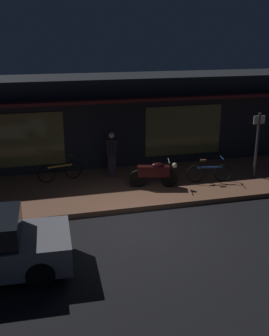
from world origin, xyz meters
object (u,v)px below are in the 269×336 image
motorcycle (154,173)px  bicycle_parked (209,172)px  sign_post (257,141)px  bicycle_extra (60,171)px  person_bystander (112,153)px

motorcycle → bicycle_parked: motorcycle is taller
bicycle_parked → motorcycle: bearing=179.3°
bicycle_parked → sign_post: (1.88, 0.12, 1.00)m
motorcycle → bicycle_extra: (-3.11, 1.47, -0.14)m
bicycle_extra → person_bystander: bearing=0.4°
sign_post → bicycle_parked: bearing=-176.4°
bicycle_extra → person_bystander: 1.99m
bicycle_parked → sign_post: bearing=3.6°
bicycle_extra → person_bystander: size_ratio=0.98×
bicycle_parked → bicycle_extra: 5.38m
bicycle_parked → sign_post: size_ratio=0.68×
bicycle_parked → person_bystander: bearing=155.0°
bicycle_parked → person_bystander: size_ratio=0.98×
person_bystander → sign_post: bearing=-15.2°
bicycle_extra → motorcycle: bearing=-25.3°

